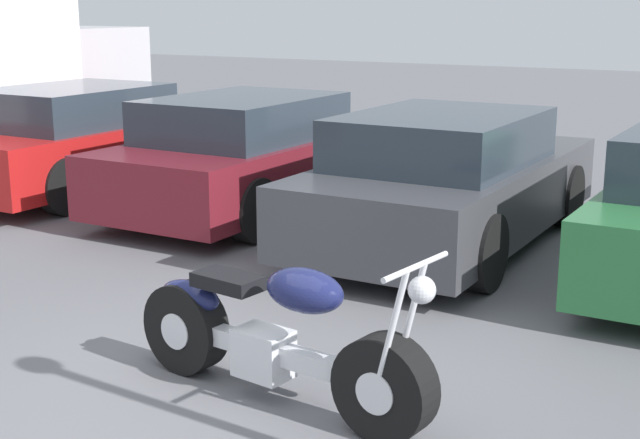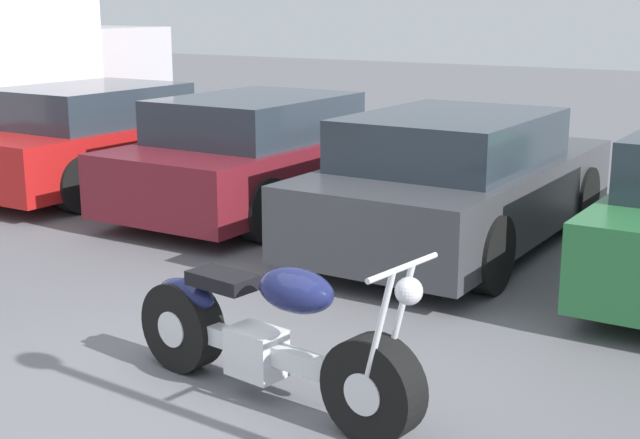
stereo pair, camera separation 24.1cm
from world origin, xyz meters
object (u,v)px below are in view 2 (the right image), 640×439
(parked_car_red, at_px, (104,138))
(parked_car_maroon, at_px, (267,155))
(motorcycle, at_px, (266,338))
(parked_car_dark_grey, at_px, (458,182))

(parked_car_red, relative_size, parked_car_maroon, 1.00)
(motorcycle, xyz_separation_m, parked_car_dark_grey, (-0.47, 3.93, 0.25))
(parked_car_red, distance_m, parked_car_maroon, 2.57)
(parked_car_red, distance_m, parked_car_dark_grey, 5.14)
(parked_car_red, bearing_deg, motorcycle, -36.76)
(motorcycle, relative_size, parked_car_red, 0.51)
(parked_car_maroon, relative_size, parked_car_dark_grey, 1.00)
(motorcycle, distance_m, parked_car_dark_grey, 3.97)
(parked_car_maroon, xyz_separation_m, parked_car_dark_grey, (2.57, -0.33, 0.00))
(parked_car_maroon, bearing_deg, parked_car_red, -178.33)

